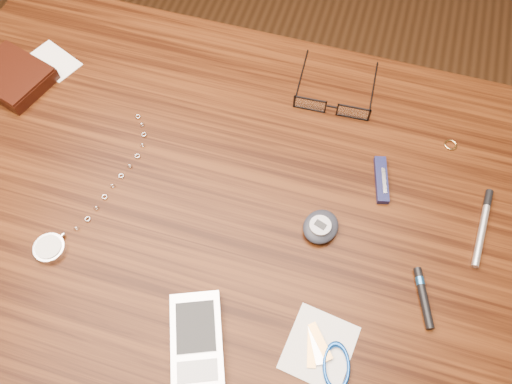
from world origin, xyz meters
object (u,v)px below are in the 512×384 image
(pocket_knife, at_px, (381,180))
(silver_pen, at_px, (484,221))
(desk, at_px, (206,219))
(eyeglasses, at_px, (332,105))
(notepad_keys, at_px, (328,357))
(pocket_watch, at_px, (54,244))
(pedometer, at_px, (321,227))
(wallet_and_card, at_px, (13,76))
(pda_phone, at_px, (197,340))

(pocket_knife, bearing_deg, silver_pen, -9.76)
(desk, relative_size, eyeglasses, 7.20)
(eyeglasses, xyz_separation_m, notepad_keys, (0.08, -0.40, -0.01))
(pocket_watch, distance_m, pocket_knife, 0.50)
(pedometer, distance_m, pocket_knife, 0.13)
(desk, distance_m, pocket_watch, 0.25)
(wallet_and_card, distance_m, eyeglasses, 0.55)
(pocket_knife, bearing_deg, pedometer, -123.92)
(pocket_watch, bearing_deg, eyeglasses, 47.06)
(eyeglasses, relative_size, pda_phone, 0.99)
(pedometer, bearing_deg, desk, 176.49)
(pocket_watch, bearing_deg, pocket_knife, 29.08)
(pda_phone, bearing_deg, silver_pen, 39.30)
(pocket_watch, xyz_separation_m, pocket_knife, (0.44, 0.24, -0.00))
(pocket_watch, distance_m, pedometer, 0.39)
(wallet_and_card, bearing_deg, pda_phone, -35.85)
(pda_phone, bearing_deg, pocket_watch, 164.17)
(pocket_watch, bearing_deg, silver_pen, 19.94)
(wallet_and_card, relative_size, pocket_knife, 2.09)
(desk, bearing_deg, pocket_knife, 19.86)
(desk, xyz_separation_m, pocket_watch, (-0.17, -0.15, 0.11))
(pda_phone, relative_size, pocket_knife, 1.71)
(pocket_knife, bearing_deg, wallet_and_card, 178.50)
(eyeglasses, bearing_deg, pda_phone, -101.44)
(eyeglasses, bearing_deg, silver_pen, -28.28)
(eyeglasses, distance_m, pocket_knife, 0.15)
(pocket_watch, bearing_deg, pedometer, 20.39)
(eyeglasses, height_order, pda_phone, eyeglasses)
(eyeglasses, xyz_separation_m, pda_phone, (-0.09, -0.43, -0.00))
(wallet_and_card, height_order, eyeglasses, eyeglasses)
(notepad_keys, bearing_deg, pocket_knife, 85.86)
(wallet_and_card, distance_m, silver_pen, 0.80)
(desk, bearing_deg, pedometer, -3.51)
(eyeglasses, height_order, silver_pen, eyeglasses)
(desk, height_order, silver_pen, silver_pen)
(pocket_knife, bearing_deg, pda_phone, -121.43)
(notepad_keys, xyz_separation_m, pocket_knife, (0.02, 0.28, 0.00))
(desk, xyz_separation_m, pda_phone, (0.07, -0.22, 0.11))
(pocket_watch, distance_m, pda_phone, 0.25)
(desk, height_order, pedometer, pedometer)
(pda_phone, height_order, notepad_keys, pda_phone)
(silver_pen, bearing_deg, eyeglasses, 151.72)
(notepad_keys, bearing_deg, desk, 142.46)
(wallet_and_card, bearing_deg, pedometer, -12.20)
(wallet_and_card, bearing_deg, notepad_keys, -25.59)
(pda_phone, bearing_deg, pedometer, 59.93)
(wallet_and_card, height_order, notepad_keys, wallet_and_card)
(notepad_keys, bearing_deg, pocket_watch, 174.47)
(pedometer, relative_size, silver_pen, 0.54)
(eyeglasses, xyz_separation_m, pocket_knife, (0.10, -0.11, -0.01))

